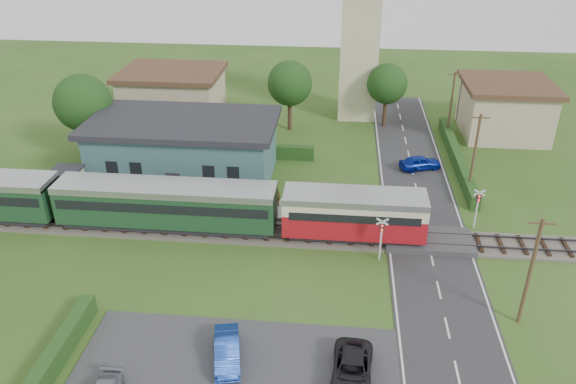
# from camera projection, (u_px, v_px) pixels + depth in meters

# --- Properties ---
(ground) EXTENTS (120.00, 120.00, 0.00)m
(ground) POSITION_uv_depth(u_px,v_px,m) (287.00, 251.00, 39.26)
(ground) COLOR #2D4C19
(railway_track) EXTENTS (76.00, 3.20, 0.49)m
(railway_track) POSITION_uv_depth(u_px,v_px,m) (289.00, 234.00, 40.96)
(railway_track) COLOR #4C443D
(railway_track) RESTS_ON ground
(road) EXTENTS (6.00, 70.00, 0.05)m
(road) POSITION_uv_depth(u_px,v_px,m) (432.00, 259.00, 38.37)
(road) COLOR #28282B
(road) RESTS_ON ground
(car_park) EXTENTS (17.00, 9.00, 0.08)m
(car_park) POSITION_uv_depth(u_px,v_px,m) (234.00, 379.00, 28.82)
(car_park) COLOR #333335
(car_park) RESTS_ON ground
(crossing_deck) EXTENTS (6.20, 3.40, 0.45)m
(crossing_deck) POSITION_uv_depth(u_px,v_px,m) (429.00, 240.00, 40.04)
(crossing_deck) COLOR #333335
(crossing_deck) RESTS_ON ground
(platform) EXTENTS (30.00, 3.00, 0.45)m
(platform) POSITION_uv_depth(u_px,v_px,m) (168.00, 205.00, 44.60)
(platform) COLOR gray
(platform) RESTS_ON ground
(equipment_hut) EXTENTS (2.30, 2.30, 2.55)m
(equipment_hut) POSITION_uv_depth(u_px,v_px,m) (68.00, 184.00, 44.59)
(equipment_hut) COLOR beige
(equipment_hut) RESTS_ON platform
(station_building) EXTENTS (16.00, 9.00, 5.30)m
(station_building) POSITION_uv_depth(u_px,v_px,m) (185.00, 148.00, 48.54)
(station_building) COLOR #326168
(station_building) RESTS_ON ground
(train) EXTENTS (43.20, 2.90, 3.40)m
(train) POSITION_uv_depth(u_px,v_px,m) (124.00, 202.00, 41.06)
(train) COLOR #232328
(train) RESTS_ON ground
(church_tower) EXTENTS (6.00, 6.00, 17.60)m
(church_tower) POSITION_uv_depth(u_px,v_px,m) (361.00, 23.00, 58.66)
(church_tower) COLOR beige
(church_tower) RESTS_ON ground
(house_west) EXTENTS (10.80, 8.80, 5.50)m
(house_west) POSITION_uv_depth(u_px,v_px,m) (173.00, 94.00, 61.25)
(house_west) COLOR tan
(house_west) RESTS_ON ground
(house_east) EXTENTS (8.80, 8.80, 5.50)m
(house_east) POSITION_uv_depth(u_px,v_px,m) (505.00, 108.00, 57.31)
(house_east) COLOR tan
(house_east) RESTS_ON ground
(hedge_carpark) EXTENTS (0.80, 9.00, 1.20)m
(hedge_carpark) POSITION_uv_depth(u_px,v_px,m) (55.00, 357.00, 29.38)
(hedge_carpark) COLOR #193814
(hedge_carpark) RESTS_ON ground
(hedge_roadside) EXTENTS (0.80, 18.00, 1.20)m
(hedge_roadside) POSITION_uv_depth(u_px,v_px,m) (457.00, 157.00, 51.81)
(hedge_roadside) COLOR #193814
(hedge_roadside) RESTS_ON ground
(hedge_station) EXTENTS (22.00, 0.80, 1.30)m
(hedge_station) POSITION_uv_depth(u_px,v_px,m) (199.00, 149.00, 53.46)
(hedge_station) COLOR #193814
(hedge_station) RESTS_ON ground
(tree_a) EXTENTS (5.20, 5.20, 8.00)m
(tree_a) POSITION_uv_depth(u_px,v_px,m) (83.00, 103.00, 50.80)
(tree_a) COLOR #332316
(tree_a) RESTS_ON ground
(tree_b) EXTENTS (4.60, 4.60, 7.34)m
(tree_b) POSITION_uv_depth(u_px,v_px,m) (290.00, 83.00, 57.31)
(tree_b) COLOR #332316
(tree_b) RESTS_ON ground
(tree_c) EXTENTS (4.20, 4.20, 6.78)m
(tree_c) POSITION_uv_depth(u_px,v_px,m) (387.00, 84.00, 58.37)
(tree_c) COLOR #332316
(tree_c) RESTS_ON ground
(utility_pole_b) EXTENTS (1.40, 0.22, 7.00)m
(utility_pole_b) POSITION_uv_depth(u_px,v_px,m) (530.00, 271.00, 31.04)
(utility_pole_b) COLOR #473321
(utility_pole_b) RESTS_ON ground
(utility_pole_c) EXTENTS (1.40, 0.22, 7.00)m
(utility_pole_c) POSITION_uv_depth(u_px,v_px,m) (474.00, 154.00, 45.12)
(utility_pole_c) COLOR #473321
(utility_pole_c) RESTS_ON ground
(utility_pole_d) EXTENTS (1.40, 0.22, 7.00)m
(utility_pole_d) POSITION_uv_depth(u_px,v_px,m) (451.00, 105.00, 55.67)
(utility_pole_d) COLOR #473321
(utility_pole_d) RESTS_ON ground
(crossing_signal_near) EXTENTS (0.84, 0.28, 3.28)m
(crossing_signal_near) POSITION_uv_depth(u_px,v_px,m) (381.00, 233.00, 37.34)
(crossing_signal_near) COLOR silver
(crossing_signal_near) RESTS_ON ground
(crossing_signal_far) EXTENTS (0.84, 0.28, 3.28)m
(crossing_signal_far) POSITION_uv_depth(u_px,v_px,m) (478.00, 203.00, 40.93)
(crossing_signal_far) COLOR silver
(crossing_signal_far) RESTS_ON ground
(streetlamp_west) EXTENTS (0.30, 0.30, 5.15)m
(streetlamp_west) POSITION_uv_depth(u_px,v_px,m) (93.00, 105.00, 57.34)
(streetlamp_west) COLOR #3F3F47
(streetlamp_west) RESTS_ON ground
(streetlamp_east) EXTENTS (0.30, 0.30, 5.15)m
(streetlamp_east) POSITION_uv_depth(u_px,v_px,m) (460.00, 95.00, 60.18)
(streetlamp_east) COLOR #3F3F47
(streetlamp_east) RESTS_ON ground
(car_on_road) EXTENTS (4.03, 2.64, 1.28)m
(car_on_road) POSITION_uv_depth(u_px,v_px,m) (420.00, 163.00, 50.62)
(car_on_road) COLOR #081E90
(car_on_road) RESTS_ON road
(car_park_blue) EXTENTS (2.05, 3.94, 1.24)m
(car_park_blue) POSITION_uv_depth(u_px,v_px,m) (227.00, 350.00, 29.69)
(car_park_blue) COLOR #1C41A8
(car_park_blue) RESTS_ON car_park
(car_park_dark) EXTENTS (2.29, 4.52, 1.22)m
(car_park_dark) POSITION_uv_depth(u_px,v_px,m) (352.00, 371.00, 28.45)
(car_park_dark) COLOR black
(car_park_dark) RESTS_ON car_park
(pedestrian_near) EXTENTS (0.60, 0.41, 1.60)m
(pedestrian_near) POSITION_uv_depth(u_px,v_px,m) (276.00, 197.00, 43.72)
(pedestrian_near) COLOR gray
(pedestrian_near) RESTS_ON platform
(pedestrian_far) EXTENTS (0.67, 0.80, 1.48)m
(pedestrian_far) POSITION_uv_depth(u_px,v_px,m) (64.00, 194.00, 44.15)
(pedestrian_far) COLOR gray
(pedestrian_far) RESTS_ON platform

